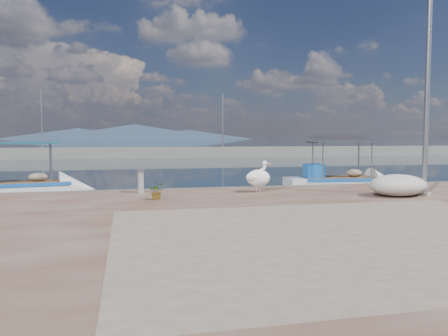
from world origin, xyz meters
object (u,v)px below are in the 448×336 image
(bollard_near, at_px, (141,180))
(boat_left, at_px, (20,190))
(lamp_post, at_px, (427,90))
(boat_right, at_px, (340,184))
(pelican, at_px, (259,177))

(bollard_near, bearing_deg, boat_left, 135.39)
(bollard_near, bearing_deg, lamp_post, -15.99)
(boat_left, height_order, lamp_post, lamp_post)
(boat_right, bearing_deg, boat_left, -179.34)
(boat_left, xyz_separation_m, bollard_near, (4.70, -4.64, 0.72))
(pelican, distance_m, lamp_post, 5.92)
(boat_right, height_order, bollard_near, boat_right)
(boat_right, xyz_separation_m, bollard_near, (-9.11, -3.77, 0.72))
(lamp_post, bearing_deg, bollard_near, 164.01)
(bollard_near, bearing_deg, boat_right, 22.49)
(boat_left, bearing_deg, lamp_post, -39.16)
(boat_left, relative_size, pelican, 4.98)
(boat_left, height_order, pelican, boat_left)
(boat_right, height_order, lamp_post, lamp_post)
(boat_right, relative_size, lamp_post, 0.76)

